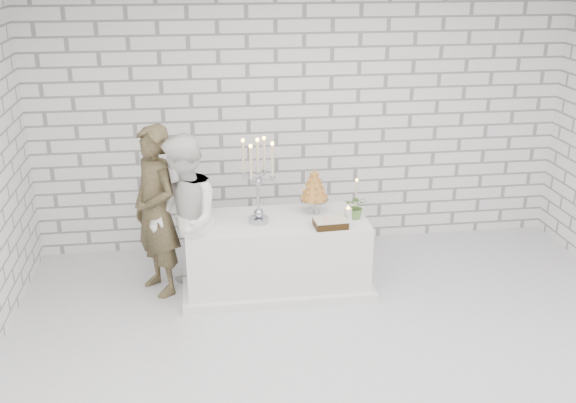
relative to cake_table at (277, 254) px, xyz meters
The scene contains 12 objects.
ground 1.50m from the cake_table, 71.95° to the right, with size 6.00×5.00×0.01m, color silver.
wall_back 1.65m from the cake_table, 68.21° to the left, with size 6.00×0.01×3.00m, color white.
wall_front 4.06m from the cake_table, 83.40° to the right, with size 6.00×0.01×3.00m, color white.
cake_table is the anchor object (origin of this frame).
groom 1.28m from the cake_table, behind, with size 0.63×0.41×1.73m, color #3B311E.
bride 1.03m from the cake_table, behind, with size 0.82×0.64×1.68m, color white.
candelabra 0.83m from the cake_table, 163.67° to the right, with size 0.35×0.35×0.86m, color #A3A3AD, non-canonical shape.
croquembouche 0.74m from the cake_table, 18.97° to the left, with size 0.30×0.30×0.46m, color #A2682F, non-canonical shape.
chocolate_cake 0.70m from the cake_table, 27.57° to the right, with size 0.31×0.22×0.08m, color black.
pillar_candle 0.84m from the cake_table, ahead, with size 0.08×0.08×0.12m, color white.
extra_taper 1.01m from the cake_table, ahead, with size 0.06×0.06×0.32m, color beige.
flowers 0.94m from the cake_table, ahead, with size 0.23×0.20×0.25m, color #457239.
Camera 1 is at (-1.18, -4.73, 3.27)m, focal length 41.62 mm.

